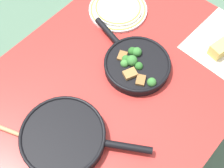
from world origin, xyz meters
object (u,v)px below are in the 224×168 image
skillet_broccoli (136,64)px  dinner_plate_stack (118,9)px  wooden_spoon (21,135)px  skillet_eggs (64,137)px  cheese_block (221,48)px

skillet_broccoli → dinner_plate_stack: (0.18, 0.24, -0.01)m
skillet_broccoli → dinner_plate_stack: bearing=-22.3°
skillet_broccoli → wooden_spoon: 0.49m
skillet_eggs → cheese_block: cheese_block is taller
wooden_spoon → dinner_plate_stack: (0.65, 0.12, 0.00)m
skillet_eggs → wooden_spoon: (-0.09, 0.12, -0.02)m
dinner_plate_stack → skillet_eggs: bearing=-156.4°
wooden_spoon → dinner_plate_stack: bearing=80.7°
wooden_spoon → cheese_block: 0.82m
wooden_spoon → cheese_block: bearing=46.7°
skillet_broccoli → skillet_eggs: size_ratio=0.98×
wooden_spoon → cheese_block: (0.75, -0.32, 0.02)m
skillet_eggs → wooden_spoon: skillet_eggs is taller
skillet_eggs → skillet_broccoli: bearing=59.0°
dinner_plate_stack → cheese_block: bearing=-77.5°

